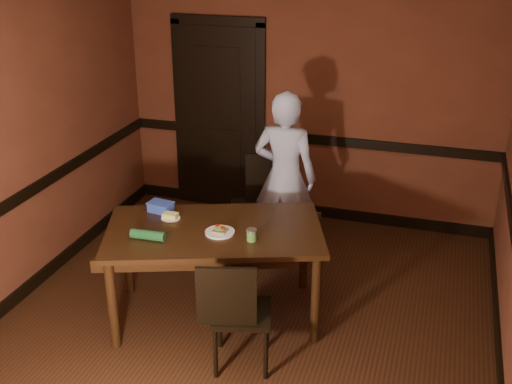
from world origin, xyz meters
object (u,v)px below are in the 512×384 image
Objects in this scene: chair_near at (242,311)px; food_tub at (161,207)px; sandwich_plate at (220,231)px; dining_table at (215,273)px; person at (285,177)px; chair_far at (256,207)px; cheese_saucer at (171,217)px; sauce_jar at (252,235)px.

food_tub is at bearing -51.59° from chair_near.
sandwich_plate is 0.66m from food_tub.
chair_near is at bearing -54.84° from sandwich_plate.
dining_table is at bearing 141.56° from sandwich_plate.
chair_near is at bearing 96.35° from person.
person is at bearing 60.00° from food_tub.
food_tub is (-0.54, 0.17, 0.45)m from dining_table.
dining_table is 0.72m from food_tub.
sandwich_plate is 1.06× the size of food_tub.
chair_far reaches higher than chair_near.
sandwich_plate reaches higher than cheese_saucer.
person is 1.30m from cheese_saucer.
cheese_saucer is (-0.41, 0.07, 0.42)m from dining_table.
sauce_jar is at bearing -12.86° from cheese_saucer.
chair_far reaches higher than dining_table.
cheese_saucer is at bearing 165.25° from sandwich_plate.
chair_far is at bearing 70.39° from food_tub.
chair_near reaches higher than sauce_jar.
chair_far is at bearing 7.51° from person.
food_tub is at bearing 142.46° from dining_table.
sauce_jar is 0.60× the size of cheese_saucer.
chair_far is 0.60× the size of person.
cheese_saucer is at bearing 60.20° from person.
food_tub is (-0.82, -1.00, 0.02)m from person.
sandwich_plate is (0.08, -1.20, 0.33)m from chair_far.
sandwich_plate is at bearing -14.75° from cheese_saucer.
chair_far reaches higher than cheese_saucer.
dining_table is 7.32× the size of sandwich_plate.
cheese_saucer is 0.72× the size of food_tub.
sauce_jar reaches higher than cheese_saucer.
sauce_jar is at bearing -97.15° from chair_near.
food_tub is at bearing 162.75° from sauce_jar.
chair_near is at bearing -27.32° from food_tub.
person is 1.28m from sauce_jar.
dining_table is 17.95× the size of sauce_jar.
person is at bearing 80.53° from sandwich_plate.
chair_near reaches higher than sandwich_plate.
dining_table is 10.76× the size of cheese_saucer.
chair_far is 1.19m from cheese_saucer.
chair_near is 0.59m from sauce_jar.
sauce_jar reaches higher than food_tub.
chair_near is 0.54× the size of person.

